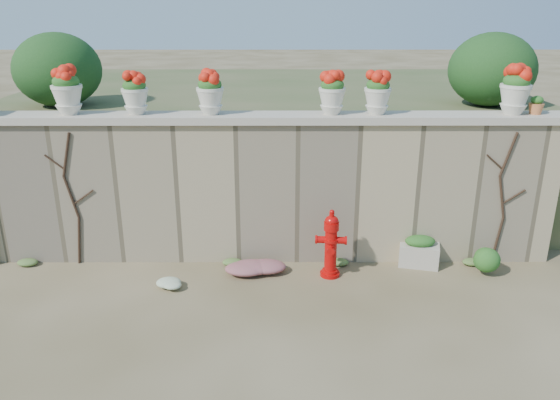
{
  "coord_description": "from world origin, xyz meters",
  "views": [
    {
      "loc": [
        0.16,
        -5.45,
        3.5
      ],
      "look_at": [
        0.17,
        1.4,
        1.02
      ],
      "focal_mm": 35.0,
      "sensor_mm": 36.0,
      "label": 1
    }
  ],
  "objects_px": {
    "planter_box": "(419,252)",
    "terracotta_pot": "(536,106)",
    "urn_pot_0": "(67,91)",
    "fire_hydrant": "(331,243)"
  },
  "relations": [
    {
      "from": "planter_box",
      "to": "terracotta_pot",
      "type": "height_order",
      "value": "terracotta_pot"
    },
    {
      "from": "urn_pot_0",
      "to": "planter_box",
      "type": "bearing_deg",
      "value": -3.49
    },
    {
      "from": "planter_box",
      "to": "terracotta_pot",
      "type": "xyz_separation_m",
      "value": [
        1.46,
        0.29,
        2.0
      ]
    },
    {
      "from": "urn_pot_0",
      "to": "terracotta_pot",
      "type": "xyz_separation_m",
      "value": [
        6.23,
        0.0,
        -0.2
      ]
    },
    {
      "from": "planter_box",
      "to": "urn_pot_0",
      "type": "xyz_separation_m",
      "value": [
        -4.77,
        0.29,
        2.2
      ]
    },
    {
      "from": "fire_hydrant",
      "to": "urn_pot_0",
      "type": "height_order",
      "value": "urn_pot_0"
    },
    {
      "from": "planter_box",
      "to": "terracotta_pot",
      "type": "relative_size",
      "value": 2.55
    },
    {
      "from": "urn_pot_0",
      "to": "fire_hydrant",
      "type": "bearing_deg",
      "value": -9.81
    },
    {
      "from": "fire_hydrant",
      "to": "terracotta_pot",
      "type": "height_order",
      "value": "terracotta_pot"
    },
    {
      "from": "planter_box",
      "to": "terracotta_pot",
      "type": "distance_m",
      "value": 2.49
    }
  ]
}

